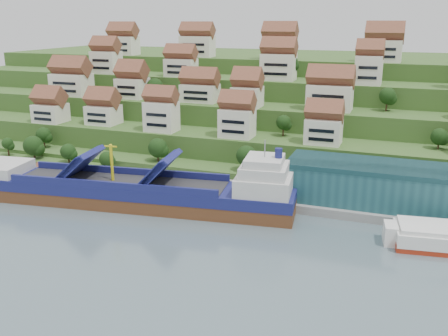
% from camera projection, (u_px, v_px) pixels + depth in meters
% --- Properties ---
extents(ground, '(300.00, 300.00, 0.00)m').
position_uv_depth(ground, '(187.00, 212.00, 124.59)').
color(ground, slate).
rests_on(ground, ground).
extents(quay, '(180.00, 14.00, 2.20)m').
position_uv_depth(quay, '(280.00, 198.00, 131.13)').
color(quay, gray).
rests_on(quay, ground).
extents(pebble_beach, '(45.00, 20.00, 1.00)m').
position_uv_depth(pebble_beach, '(32.00, 173.00, 154.43)').
color(pebble_beach, gray).
rests_on(pebble_beach, ground).
extents(hillside, '(260.00, 128.00, 31.00)m').
position_uv_depth(hillside, '(286.00, 105.00, 214.53)').
color(hillside, '#2D4C1E').
rests_on(hillside, ground).
extents(hillside_village, '(157.52, 63.96, 28.29)m').
position_uv_depth(hillside_village, '(251.00, 82.00, 174.10)').
color(hillside_village, white).
rests_on(hillside_village, ground).
extents(hillside_trees, '(143.55, 62.67, 31.39)m').
position_uv_depth(hillside_trees, '(211.00, 114.00, 162.59)').
color(hillside_trees, '#1A3913').
rests_on(hillside_trees, ground).
extents(warehouse, '(60.00, 15.00, 10.00)m').
position_uv_depth(warehouse, '(412.00, 187.00, 120.56)').
color(warehouse, '#22555C').
rests_on(warehouse, quay).
extents(flagpole, '(1.28, 0.16, 8.00)m').
position_uv_depth(flagpole, '(269.00, 182.00, 125.59)').
color(flagpole, gray).
rests_on(flagpole, quay).
extents(beach_huts, '(14.40, 3.70, 2.20)m').
position_uv_depth(beach_huts, '(24.00, 168.00, 153.51)').
color(beach_huts, white).
rests_on(beach_huts, pebble_beach).
extents(cargo_ship, '(86.26, 24.01, 19.01)m').
position_uv_depth(cargo_ship, '(138.00, 192.00, 128.11)').
color(cargo_ship, brown).
rests_on(cargo_ship, ground).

